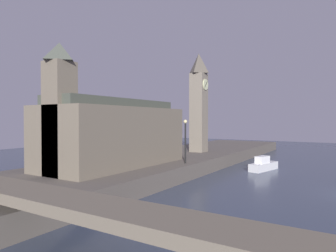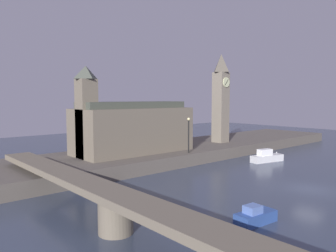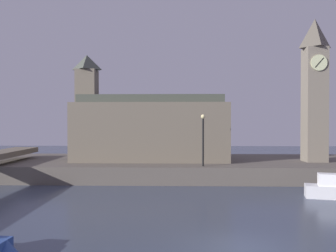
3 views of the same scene
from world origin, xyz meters
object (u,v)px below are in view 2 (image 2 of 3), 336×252
Objects in this scene: boat_ferry_white at (268,157)px; parliament_hall at (131,127)px; clock_tower at (221,97)px; boat_tour_blue at (258,215)px; streetlamp at (189,131)px.

parliament_hall is at bearing 144.46° from boat_ferry_white.
clock_tower is 16.31m from parliament_hall.
parliament_hall is 22.34m from boat_tour_blue.
streetlamp is 1.19× the size of boat_tour_blue.
boat_ferry_white is (-1.31, -9.17, -7.81)m from clock_tower.
clock_tower reaches higher than parliament_hall.
streetlamp is at bearing 150.24° from boat_ferry_white.
boat_tour_blue is at bearing -121.08° from streetlamp.
parliament_hall is (-15.83, 1.20, -3.76)m from clock_tower.
streetlamp is at bearing -160.45° from clock_tower.
clock_tower is at bearing 19.55° from streetlamp.
streetlamp is 19.52m from boat_tour_blue.
clock_tower is 3.06× the size of streetlamp.
boat_tour_blue is (-4.76, -21.42, -4.18)m from parliament_hall.
boat_ferry_white is at bearing -29.76° from streetlamp.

